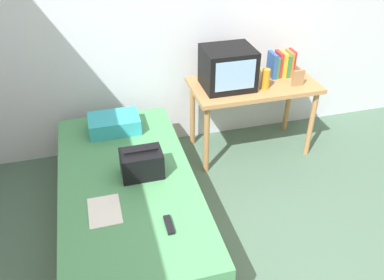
{
  "coord_description": "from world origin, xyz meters",
  "views": [
    {
      "loc": [
        -0.94,
        -1.52,
        2.35
      ],
      "look_at": [
        -0.24,
        1.08,
        0.55
      ],
      "focal_mm": 37.78,
      "sensor_mm": 36.0,
      "label": 1
    }
  ],
  "objects": [
    {
      "name": "handbag",
      "position": [
        -0.68,
        0.82,
        0.59
      ],
      "size": [
        0.3,
        0.2,
        0.23
      ],
      "color": "black",
      "rests_on": "bed"
    },
    {
      "name": "bed",
      "position": [
        -0.8,
        0.81,
        0.24
      ],
      "size": [
        1.0,
        2.0,
        0.49
      ],
      "color": "#B27F4C",
      "rests_on": "ground"
    },
    {
      "name": "water_bottle",
      "position": [
        0.54,
        1.46,
        0.82
      ],
      "size": [
        0.07,
        0.07,
        0.18
      ],
      "primitive_type": "cylinder",
      "color": "orange",
      "rests_on": "desk"
    },
    {
      "name": "magazine",
      "position": [
        -0.99,
        0.5,
        0.49
      ],
      "size": [
        0.21,
        0.29,
        0.01
      ],
      "primitive_type": "cube",
      "color": "white",
      "rests_on": "bed"
    },
    {
      "name": "wall_back",
      "position": [
        0.0,
        2.0,
        1.3
      ],
      "size": [
        5.2,
        0.1,
        2.6
      ],
      "primitive_type": "cube",
      "color": "silver",
      "rests_on": "ground"
    },
    {
      "name": "remote_dark",
      "position": [
        -0.61,
        0.26,
        0.5
      ],
      "size": [
        0.04,
        0.16,
        0.02
      ],
      "primitive_type": "cube",
      "color": "black",
      "rests_on": "bed"
    },
    {
      "name": "pillow",
      "position": [
        -0.81,
        1.49,
        0.56
      ],
      "size": [
        0.43,
        0.29,
        0.13
      ],
      "primitive_type": "cube",
      "color": "#33A8B7",
      "rests_on": "bed"
    },
    {
      "name": "picture_frame",
      "position": [
        0.85,
        1.43,
        0.8
      ],
      "size": [
        0.11,
        0.02,
        0.15
      ],
      "primitive_type": "cube",
      "color": "#9E754C",
      "rests_on": "desk"
    },
    {
      "name": "tv",
      "position": [
        0.23,
        1.58,
        0.91
      ],
      "size": [
        0.44,
        0.39,
        0.36
      ],
      "color": "black",
      "rests_on": "desk"
    },
    {
      "name": "desk",
      "position": [
        0.49,
        1.58,
        0.63
      ],
      "size": [
        1.16,
        0.6,
        0.73
      ],
      "color": "#B27F4C",
      "rests_on": "ground"
    },
    {
      "name": "book_row",
      "position": [
        0.79,
        1.68,
        0.84
      ],
      "size": [
        0.23,
        0.17,
        0.24
      ],
      "color": "#2D5699",
      "rests_on": "desk"
    }
  ]
}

